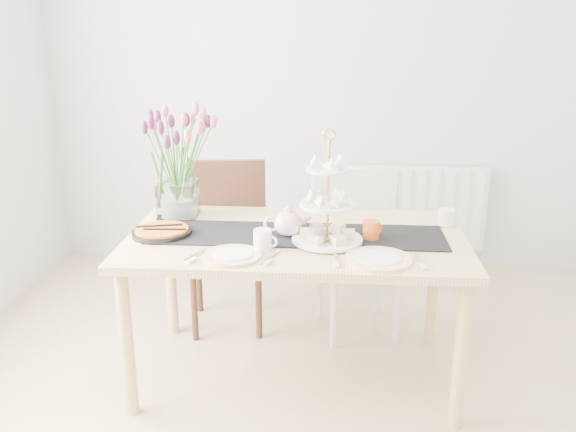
# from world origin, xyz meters

# --- Properties ---
(room_shell) EXTENTS (4.50, 4.50, 4.50)m
(room_shell) POSITION_xyz_m (0.00, 0.00, 1.30)
(room_shell) COLOR tan
(room_shell) RESTS_ON ground
(radiator) EXTENTS (1.20, 0.08, 0.60)m
(radiator) POSITION_xyz_m (0.50, 2.19, 0.45)
(radiator) COLOR white
(radiator) RESTS_ON room_shell
(dining_table) EXTENTS (1.60, 0.90, 0.75)m
(dining_table) POSITION_xyz_m (-0.15, 0.71, 0.67)
(dining_table) COLOR tan
(dining_table) RESTS_ON ground
(chair_brown) EXTENTS (0.53, 0.53, 0.95)m
(chair_brown) POSITION_xyz_m (-0.60, 1.31, 0.55)
(chair_brown) COLOR #351C13
(chair_brown) RESTS_ON ground
(chair_white) EXTENTS (0.55, 0.55, 0.92)m
(chair_white) POSITION_xyz_m (0.15, 1.28, 0.53)
(chair_white) COLOR white
(chair_white) RESTS_ON ground
(table_runner) EXTENTS (1.40, 0.35, 0.01)m
(table_runner) POSITION_xyz_m (-0.15, 0.71, 0.75)
(table_runner) COLOR black
(table_runner) RESTS_ON dining_table
(tulip_vase) EXTENTS (0.69, 0.69, 0.59)m
(tulip_vase) POSITION_xyz_m (-0.78, 0.96, 1.13)
(tulip_vase) COLOR silver
(tulip_vase) RESTS_ON dining_table
(cake_stand) EXTENTS (0.33, 0.33, 0.48)m
(cake_stand) POSITION_xyz_m (-0.01, 0.62, 0.89)
(cake_stand) COLOR gold
(cake_stand) RESTS_ON dining_table
(teapot) EXTENTS (0.25, 0.21, 0.14)m
(teapot) POSITION_xyz_m (-0.19, 0.69, 0.82)
(teapot) COLOR white
(teapot) RESTS_ON dining_table
(cream_jug) EXTENTS (0.10, 0.10, 0.08)m
(cream_jug) POSITION_xyz_m (0.58, 0.91, 0.79)
(cream_jug) COLOR white
(cream_jug) RESTS_ON dining_table
(tart_tin) EXTENTS (0.28, 0.28, 0.03)m
(tart_tin) POSITION_xyz_m (-0.79, 0.67, 0.77)
(tart_tin) COLOR black
(tart_tin) RESTS_ON dining_table
(mug_grey) EXTENTS (0.09, 0.09, 0.09)m
(mug_grey) POSITION_xyz_m (-0.05, 0.57, 0.79)
(mug_grey) COLOR slate
(mug_grey) RESTS_ON dining_table
(mug_white) EXTENTS (0.10, 0.10, 0.10)m
(mug_white) POSITION_xyz_m (-0.29, 0.50, 0.80)
(mug_white) COLOR silver
(mug_white) RESTS_ON dining_table
(mug_orange) EXTENTS (0.11, 0.11, 0.09)m
(mug_orange) POSITION_xyz_m (0.20, 0.67, 0.80)
(mug_orange) COLOR orange
(mug_orange) RESTS_ON dining_table
(plate_left) EXTENTS (0.34, 0.34, 0.01)m
(plate_left) POSITION_xyz_m (-0.41, 0.41, 0.76)
(plate_left) COLOR white
(plate_left) RESTS_ON dining_table
(plate_right) EXTENTS (0.32, 0.32, 0.01)m
(plate_right) POSITION_xyz_m (0.21, 0.41, 0.76)
(plate_right) COLOR white
(plate_right) RESTS_ON dining_table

